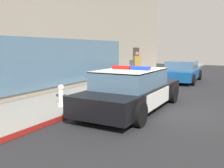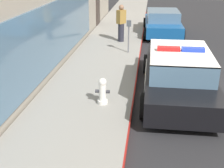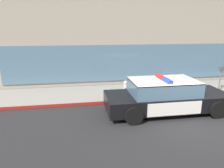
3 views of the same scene
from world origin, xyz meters
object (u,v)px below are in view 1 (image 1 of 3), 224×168
(police_cruiser, at_px, (132,90))
(pedestrian_on_sidewalk, at_px, (137,67))
(car_down_street, at_px, (182,71))
(parking_meter, at_px, (131,68))
(fire_hydrant, at_px, (61,96))

(police_cruiser, bearing_deg, pedestrian_on_sidewalk, 21.52)
(police_cruiser, xyz_separation_m, car_down_street, (8.00, 0.23, -0.05))
(parking_meter, bearing_deg, fire_hydrant, 176.43)
(car_down_street, height_order, pedestrian_on_sidewalk, pedestrian_on_sidewalk)
(fire_hydrant, distance_m, parking_meter, 5.03)
(pedestrian_on_sidewalk, bearing_deg, police_cruiser, 151.33)
(police_cruiser, distance_m, fire_hydrant, 2.39)
(fire_hydrant, height_order, car_down_street, car_down_street)
(fire_hydrant, relative_size, pedestrian_on_sidewalk, 0.42)
(police_cruiser, relative_size, car_down_street, 1.18)
(car_down_street, bearing_deg, parking_meter, 158.10)
(parking_meter, bearing_deg, car_down_street, -19.68)
(police_cruiser, xyz_separation_m, fire_hydrant, (-1.21, 2.05, -0.18))
(pedestrian_on_sidewalk, bearing_deg, fire_hydrant, 131.18)
(car_down_street, distance_m, pedestrian_on_sidewalk, 3.14)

